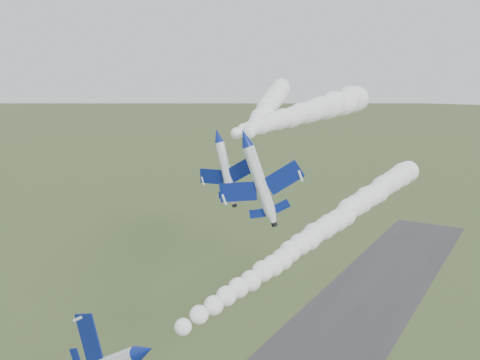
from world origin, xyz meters
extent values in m
cylinder|color=white|center=(5.18, -9.83, 30.77)|extent=(2.45, 9.00, 2.18)
cone|color=white|center=(5.34, -4.41, 30.77)|extent=(2.24, 1.98, 2.18)
cylinder|color=black|center=(5.38, -3.34, 30.77)|extent=(1.12, 0.67, 1.11)
cube|color=navy|center=(3.46, -8.93, 33.45)|extent=(2.67, 2.63, 4.30)
cube|color=navy|center=(4.46, -5.34, 32.24)|extent=(1.20, 1.20, 1.89)
cube|color=navy|center=(6.18, -5.39, 29.30)|extent=(1.20, 1.20, 1.89)
cube|color=navy|center=(6.50, -5.65, 31.47)|extent=(2.13, 1.76, 1.29)
cylinder|color=white|center=(-4.29, 17.99, 47.63)|extent=(2.05, 7.48, 1.64)
cone|color=navy|center=(-4.55, 13.33, 47.63)|extent=(1.74, 2.03, 1.64)
cone|color=white|center=(-4.03, 22.47, 47.63)|extent=(1.72, 1.68, 1.64)
cylinder|color=black|center=(-3.99, 23.35, 47.63)|extent=(0.86, 0.57, 0.83)
ellipsoid|color=black|center=(-4.53, 16.10, 48.11)|extent=(1.23, 2.59, 1.09)
cube|color=navy|center=(-6.75, 18.83, 46.77)|extent=(4.04, 2.33, 1.25)
cube|color=navy|center=(-1.68, 18.55, 48.24)|extent=(4.04, 2.33, 1.25)
cube|color=navy|center=(-5.43, 21.76, 47.24)|extent=(1.77, 1.06, 0.57)
cube|color=navy|center=(-2.73, 21.61, 48.03)|extent=(1.77, 1.06, 0.57)
cube|color=navy|center=(-4.41, 21.49, 48.73)|extent=(0.72, 1.44, 1.89)
cylinder|color=white|center=(1.07, 16.37, 47.81)|extent=(5.66, 9.11, 2.06)
cone|color=navy|center=(3.46, 11.16, 47.81)|extent=(2.86, 3.02, 2.06)
cone|color=white|center=(-1.23, 21.38, 47.81)|extent=(2.68, 2.63, 2.06)
cylinder|color=black|center=(-1.68, 22.36, 47.81)|extent=(1.22, 1.03, 1.04)
ellipsoid|color=black|center=(1.87, 14.16, 48.38)|extent=(2.55, 3.40, 1.37)
cube|color=navy|center=(-2.03, 15.89, 46.60)|extent=(5.41, 4.34, 1.75)
cube|color=navy|center=(3.55, 18.46, 48.70)|extent=(5.41, 4.34, 1.75)
cube|color=navy|center=(-2.31, 19.81, 47.25)|extent=(2.39, 1.95, 0.80)
cube|color=navy|center=(0.66, 21.18, 48.36)|extent=(2.39, 1.95, 0.80)
cube|color=navy|center=(-1.13, 20.07, 49.14)|extent=(1.53, 1.94, 2.29)
camera|label=1|loc=(36.02, -44.81, 56.32)|focal=40.00mm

